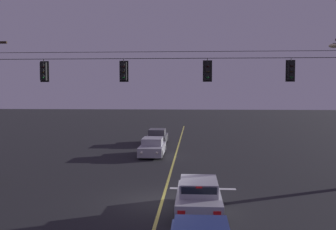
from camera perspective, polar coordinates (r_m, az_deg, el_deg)
name	(u,v)px	position (r m, az deg, el deg)	size (l,w,h in m)	color
ground_plane	(162,202)	(18.52, -0.87, -12.31)	(180.00, 180.00, 0.00)	black
lane_centre_stripe	(173,165)	(27.45, 0.69, -7.10)	(0.14, 60.00, 0.01)	#D1C64C
stop_bar_paint	(203,189)	(20.97, 4.98, -10.43)	(3.40, 0.36, 0.01)	silver
signal_span_assembly	(167,106)	(21.02, -0.18, 1.26)	(20.81, 0.32, 8.13)	#2D2116
traffic_light_leftmost	(44,71)	(22.45, -17.36, 5.97)	(0.48, 0.41, 1.22)	black
traffic_light_left_inner	(123,71)	(21.29, -6.39, 6.25)	(0.48, 0.41, 1.22)	black
traffic_light_centre	(208,71)	(20.97, 5.67, 6.30)	(0.48, 0.41, 1.22)	black
traffic_light_right_inner	(291,71)	(21.54, 17.18, 6.09)	(0.48, 0.41, 1.22)	black
car_waiting_near_lane	(199,197)	(16.92, 4.39, -11.57)	(1.80, 4.33, 1.39)	#A5A5AD
car_oncoming_lead	(152,147)	(31.09, -2.24, -4.65)	(1.80, 4.42, 1.39)	#A5A5AD
car_oncoming_trailing	(157,137)	(38.10, -1.57, -3.15)	(1.80, 4.42, 1.39)	#4C4C51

